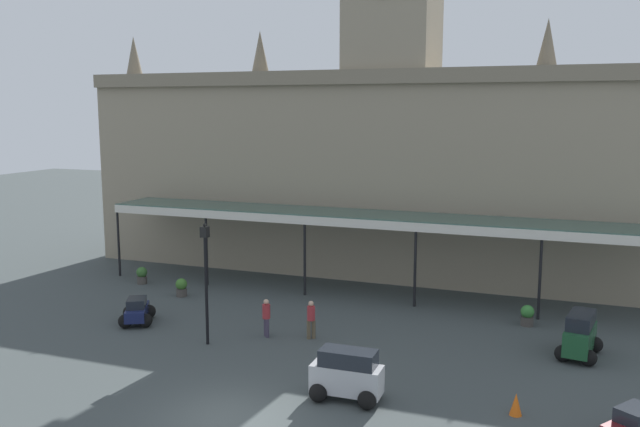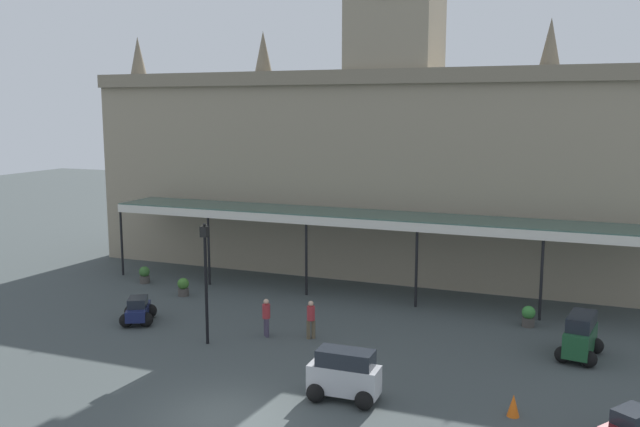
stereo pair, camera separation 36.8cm
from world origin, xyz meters
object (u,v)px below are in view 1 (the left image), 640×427
car_green_van (580,337)px  traffic_cone (516,404)px  car_navy_sedan (137,312)px  planter_by_canopy (527,315)px  victorian_lamppost (206,270)px  car_silver_van (347,377)px  planter_near_kerb (142,275)px  planter_forecourt_centre (181,287)px  pedestrian_crossing_forecourt (266,316)px  pedestrian_near_entrance (311,318)px

car_green_van → traffic_cone: bearing=-107.2°
car_navy_sedan → traffic_cone: bearing=-11.9°
traffic_cone → planter_by_canopy: (-0.25, 9.53, 0.12)m
car_green_van → car_navy_sedan: 19.19m
victorian_lamppost → car_silver_van: bearing=-23.5°
victorian_lamppost → planter_near_kerb: size_ratio=5.35×
planter_forecourt_centre → planter_near_kerb: 3.77m
pedestrian_crossing_forecourt → victorian_lamppost: (-1.91, -1.72, 2.27)m
pedestrian_near_entrance → planter_forecourt_centre: (-8.77, 3.72, -0.42)m
planter_forecourt_centre → pedestrian_crossing_forecourt: bearing=-31.1°
car_navy_sedan → planter_near_kerb: (-4.00, 6.00, -0.01)m
pedestrian_near_entrance → victorian_lamppost: bearing=-150.6°
car_navy_sedan → pedestrian_near_entrance: (8.26, 0.84, 0.41)m
planter_forecourt_centre → pedestrian_near_entrance: bearing=-23.0°
victorian_lamppost → traffic_cone: victorian_lamppost is taller
traffic_cone → car_navy_sedan: bearing=168.1°
traffic_cone → planter_forecourt_centre: (-17.59, 8.17, 0.12)m
car_silver_van → car_navy_sedan: 12.45m
car_navy_sedan → pedestrian_near_entrance: size_ratio=1.34×
planter_forecourt_centre → planter_by_canopy: 17.38m
car_green_van → traffic_cone: (-1.94, -6.25, -0.44)m
car_green_van → victorian_lamppost: size_ratio=0.49×
pedestrian_near_entrance → planter_near_kerb: (-12.26, 5.16, -0.42)m
car_silver_van → planter_near_kerb: (-15.62, 10.44, -0.32)m
car_silver_van → victorian_lamppost: victorian_lamppost is taller
car_green_van → car_silver_van: size_ratio=1.04×
victorian_lamppost → traffic_cone: size_ratio=6.96×
victorian_lamppost → planter_by_canopy: (12.38, 7.23, -2.69)m
pedestrian_crossing_forecourt → planter_near_kerb: bearing=151.6°
planter_forecourt_centre → planter_near_kerb: (-3.48, 1.44, 0.00)m
traffic_cone → planter_near_kerb: bearing=155.5°
car_silver_van → car_navy_sedan: (-11.63, 4.44, -0.30)m
planter_by_canopy → victorian_lamppost: bearing=-149.7°
pedestrian_crossing_forecourt → planter_by_canopy: 11.83m
pedestrian_crossing_forecourt → victorian_lamppost: size_ratio=0.33×
car_silver_van → pedestrian_crossing_forecourt: size_ratio=1.45×
pedestrian_near_entrance → traffic_cone: size_ratio=2.26×
car_silver_van → victorian_lamppost: bearing=156.5°
car_silver_van → planter_by_canopy: (5.19, 10.36, -0.32)m
car_green_van → planter_forecourt_centre: bearing=174.4°
victorian_lamppost → planter_forecourt_centre: size_ratio=5.35×
car_silver_van → pedestrian_near_entrance: size_ratio=1.45×
car_silver_van → planter_forecourt_centre: 15.11m
victorian_lamppost → planter_forecourt_centre: (-4.95, 5.87, -2.69)m
victorian_lamppost → planter_near_kerb: victorian_lamppost is taller
car_silver_van → pedestrian_crossing_forecourt: (-5.27, 4.85, 0.10)m
planter_forecourt_centre → planter_near_kerb: same height
traffic_cone → car_green_van: bearing=72.8°
victorian_lamppost → pedestrian_crossing_forecourt: bearing=41.9°
car_navy_sedan → victorian_lamppost: bearing=-16.4°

